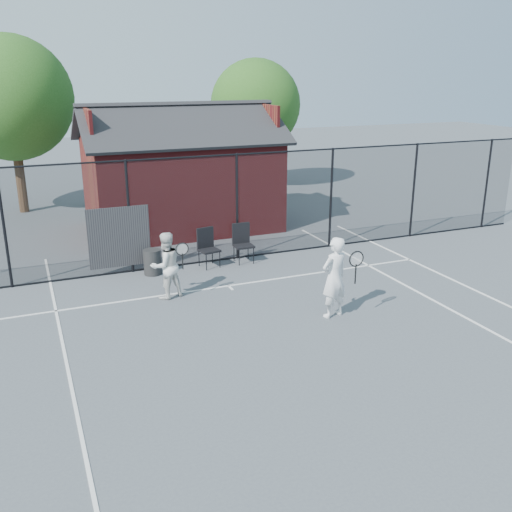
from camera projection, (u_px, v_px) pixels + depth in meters
name	position (u px, v px, depth m)	size (l,w,h in m)	color
ground	(279.00, 335.00, 11.61)	(80.00, 80.00, 0.00)	#484C52
court_lines	(309.00, 364.00, 10.45)	(11.02, 18.00, 0.01)	silver
fence	(192.00, 213.00, 15.44)	(22.04, 3.00, 3.00)	black
clubhouse	(181.00, 181.00, 19.20)	(6.50, 4.36, 4.19)	maroon
tree_left	(10.00, 98.00, 20.54)	(4.48, 4.48, 6.44)	#382516
tree_right	(255.00, 105.00, 25.22)	(3.97, 3.97, 5.70)	#382516
player_front	(334.00, 277.00, 12.23)	(0.85, 0.66, 1.80)	white
player_back	(166.00, 265.00, 13.30)	(0.93, 0.80, 1.59)	silver
chair_left	(209.00, 249.00, 15.50)	(0.50, 0.52, 1.05)	black
chair_right	(244.00, 244.00, 15.87)	(0.51, 0.53, 1.07)	black
waste_bin	(152.00, 262.00, 14.98)	(0.46, 0.46, 0.67)	black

